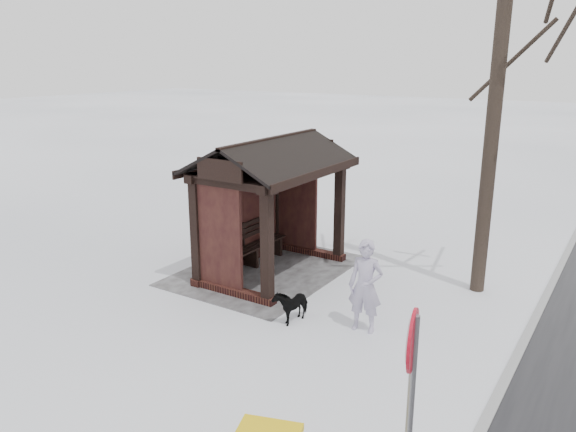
% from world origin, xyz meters
% --- Properties ---
extents(ground, '(120.00, 120.00, 0.00)m').
position_xyz_m(ground, '(0.00, 0.00, 0.00)').
color(ground, white).
rests_on(ground, ground).
extents(kerb, '(120.00, 0.15, 0.06)m').
position_xyz_m(kerb, '(0.00, 5.50, 0.01)').
color(kerb, gray).
rests_on(kerb, ground).
extents(trampled_patch, '(4.20, 3.20, 0.02)m').
position_xyz_m(trampled_patch, '(0.00, -0.20, 0.01)').
color(trampled_patch, gray).
rests_on(trampled_patch, ground).
extents(bus_shelter, '(3.60, 2.40, 3.09)m').
position_xyz_m(bus_shelter, '(0.00, -0.16, 2.17)').
color(bus_shelter, '#351513').
rests_on(bus_shelter, ground).
extents(pedestrian, '(0.48, 0.67, 1.69)m').
position_xyz_m(pedestrian, '(1.45, 2.97, 0.85)').
color(pedestrian, '#AFA5C1').
rests_on(pedestrian, ground).
extents(dog, '(0.80, 0.42, 0.65)m').
position_xyz_m(dog, '(1.83, 1.66, 0.32)').
color(dog, black).
rests_on(dog, ground).
extents(road_sign, '(0.62, 0.17, 2.45)m').
position_xyz_m(road_sign, '(5.23, 5.19, 1.76)').
color(road_sign, slate).
rests_on(road_sign, ground).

